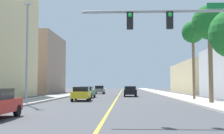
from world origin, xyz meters
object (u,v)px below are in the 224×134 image
traffic_signal_mast (199,33)px  car_yellow (82,94)px  car_white (86,91)px  car_black (130,91)px  car_gray (100,90)px  street_lamp (27,47)px  palm_far (193,33)px  car_green (86,92)px  palm_mid (210,23)px

traffic_signal_mast → car_yellow: 18.27m
car_white → car_black: 7.76m
car_gray → car_black: size_ratio=0.88×
street_lamp → palm_far: palm_far is taller
street_lamp → car_gray: bearing=83.1°
street_lamp → traffic_signal_mast: bearing=-39.3°
street_lamp → palm_far: bearing=26.1°
street_lamp → car_gray: (3.58, 29.38, -4.11)m
car_gray → car_green: bearing=-90.9°
car_yellow → car_gray: 23.19m
traffic_signal_mast → street_lamp: size_ratio=0.97×
traffic_signal_mast → car_gray: (-8.36, 39.15, -3.43)m
car_yellow → car_gray: car_gray is taller
street_lamp → car_black: bearing=62.6°
palm_far → palm_mid: bearing=-90.2°
palm_mid → car_black: bearing=113.1°
car_yellow → car_green: size_ratio=0.99×
car_yellow → car_green: 7.13m
traffic_signal_mast → car_black: (-2.84, 27.30, -3.44)m
car_white → palm_far: bearing=134.4°
street_lamp → palm_mid: palm_mid is taller
palm_far → car_black: bearing=125.0°
street_lamp → car_yellow: street_lamp is taller
car_yellow → car_gray: bearing=87.6°
street_lamp → car_white: bearing=84.1°
traffic_signal_mast → palm_mid: 12.37m
car_white → car_black: bearing=151.6°
palm_mid → palm_far: size_ratio=1.00×
car_yellow → car_gray: size_ratio=1.04×
car_gray → car_black: (5.52, -11.85, -0.01)m
street_lamp → palm_far: 17.89m
palm_far → car_yellow: bearing=-172.5°
car_gray → car_white: bearing=-99.4°
car_yellow → palm_far: bearing=4.6°
palm_far → car_black: size_ratio=1.90×
palm_mid → car_green: 18.37m
palm_far → car_green: bearing=156.4°
street_lamp → car_gray: size_ratio=2.14×
traffic_signal_mast → car_green: traffic_signal_mast is taller
car_yellow → car_black: (5.34, 11.33, 0.00)m
traffic_signal_mast → car_white: size_ratio=1.96×
street_lamp → car_black: street_lamp is taller
palm_mid → car_white: (-13.72, 19.44, -6.39)m
street_lamp → car_yellow: size_ratio=2.06×
palm_far → car_green: 15.32m
car_yellow → traffic_signal_mast: bearing=-65.7°
traffic_signal_mast → palm_mid: (3.95, 11.36, 2.92)m
car_white → car_black: size_ratio=0.94×
traffic_signal_mast → car_yellow: traffic_signal_mast is taller
car_black → street_lamp: bearing=-117.2°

